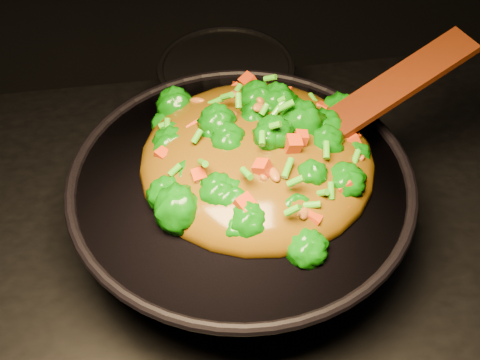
{
  "coord_description": "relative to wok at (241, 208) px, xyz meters",
  "views": [
    {
      "loc": [
        -0.07,
        -0.44,
        1.57
      ],
      "look_at": [
        0.01,
        0.09,
        1.0
      ],
      "focal_mm": 45.0,
      "sensor_mm": 36.0,
      "label": 1
    }
  ],
  "objects": [
    {
      "name": "wok",
      "position": [
        0.0,
        0.0,
        0.0
      ],
      "size": [
        0.54,
        0.54,
        0.12
      ],
      "primitive_type": null,
      "rotation": [
        0.0,
        0.0,
        -0.31
      ],
      "color": "black",
      "rests_on": "stovetop"
    },
    {
      "name": "stir_fry",
      "position": [
        0.02,
        0.02,
        0.11
      ],
      "size": [
        0.35,
        0.35,
        0.1
      ],
      "primitive_type": null,
      "rotation": [
        0.0,
        0.0,
        0.17
      ],
      "color": "#0C5C06",
      "rests_on": "wok"
    },
    {
      "name": "spatula",
      "position": [
        0.16,
        0.04,
        0.11
      ],
      "size": [
        0.31,
        0.14,
        0.13
      ],
      "primitive_type": "cube",
      "rotation": [
        0.0,
        -0.38,
        0.29
      ],
      "color": "#3B0D03",
      "rests_on": "wok"
    },
    {
      "name": "back_pot",
      "position": [
        0.01,
        0.24,
        -0.0
      ],
      "size": [
        0.27,
        0.27,
        0.12
      ],
      "primitive_type": "cylinder",
      "rotation": [
        0.0,
        0.0,
        -0.41
      ],
      "color": "black",
      "rests_on": "stovetop"
    }
  ]
}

